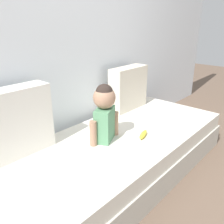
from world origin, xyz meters
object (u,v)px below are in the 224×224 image
at_px(banana, 143,134).
at_px(couch, 114,158).
at_px(throw_pillow_right, 128,88).
at_px(throw_pillow_left, 12,124).
at_px(toddler, 104,111).

bearing_deg(banana, couch, 142.19).
distance_m(throw_pillow_right, banana, 0.73).
relative_size(couch, throw_pillow_left, 4.23).
height_order(throw_pillow_right, toddler, toddler).
relative_size(throw_pillow_left, banana, 3.34).
xyz_separation_m(throw_pillow_left, banana, (0.86, -0.53, -0.23)).
height_order(toddler, banana, toddler).
height_order(couch, banana, banana).
relative_size(throw_pillow_right, banana, 2.81).
bearing_deg(throw_pillow_right, toddler, -156.03).
xyz_separation_m(couch, toddler, (-0.06, 0.05, 0.44)).
relative_size(couch, throw_pillow_right, 5.02).
xyz_separation_m(couch, throw_pillow_right, (0.66, 0.37, 0.42)).
xyz_separation_m(throw_pillow_right, banana, (-0.46, -0.53, -0.21)).
relative_size(couch, banana, 14.12).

